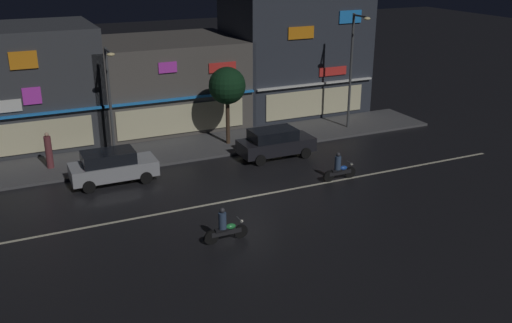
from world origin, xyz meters
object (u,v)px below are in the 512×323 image
object	(u,v)px
streetlamp_mid	(353,63)
pedestrian_on_sidewalk	(49,151)
motorcycle_following	(225,227)
traffic_cone	(127,174)
streetlamp_west	(110,92)
parked_car_near_kerb	(275,142)
motorcycle_lead	(339,168)
parked_car_trailing	(112,166)

from	to	relation	value
streetlamp_mid	pedestrian_on_sidewalk	world-z (taller)	streetlamp_mid
motorcycle_following	traffic_cone	world-z (taller)	motorcycle_following
pedestrian_on_sidewalk	streetlamp_west	bearing A→B (deg)	-28.52
streetlamp_west	streetlamp_mid	size ratio (longest dim) A/B	0.83
parked_car_near_kerb	motorcycle_lead	bearing A→B (deg)	-72.45
pedestrian_on_sidewalk	motorcycle_lead	world-z (taller)	pedestrian_on_sidewalk
streetlamp_west	traffic_cone	xyz separation A→B (m)	(-0.15, -3.55, -3.52)
streetlamp_west	motorcycle_following	size ratio (longest dim) A/B	3.20
pedestrian_on_sidewalk	parked_car_trailing	xyz separation A→B (m)	(2.70, -3.11, -0.19)
streetlamp_mid	parked_car_near_kerb	xyz separation A→B (m)	(-6.74, -2.61, -3.56)
motorcycle_following	motorcycle_lead	bearing A→B (deg)	-154.90
streetlamp_mid	motorcycle_following	distance (m)	17.40
streetlamp_mid	parked_car_trailing	world-z (taller)	streetlamp_mid
streetlamp_west	traffic_cone	bearing A→B (deg)	-92.45
traffic_cone	pedestrian_on_sidewalk	bearing A→B (deg)	139.06
parked_car_trailing	motorcycle_following	distance (m)	8.75
parked_car_near_kerb	streetlamp_west	bearing A→B (deg)	155.46
parked_car_near_kerb	traffic_cone	xyz separation A→B (m)	(-8.44, 0.23, -0.59)
motorcycle_following	parked_car_near_kerb	bearing A→B (deg)	-128.21
streetlamp_west	motorcycle_lead	xyz separation A→B (m)	(9.70, -8.27, -3.16)
streetlamp_west	motorcycle_lead	distance (m)	13.13
streetlamp_mid	parked_car_trailing	size ratio (longest dim) A/B	1.70
streetlamp_mid	traffic_cone	bearing A→B (deg)	-171.09
motorcycle_lead	traffic_cone	world-z (taller)	motorcycle_lead
streetlamp_west	streetlamp_mid	xyz separation A→B (m)	(15.03, -1.17, 0.64)
parked_car_trailing	traffic_cone	size ratio (longest dim) A/B	7.82
streetlamp_west	parked_car_near_kerb	distance (m)	9.57
traffic_cone	parked_car_near_kerb	bearing A→B (deg)	-1.58
parked_car_near_kerb	parked_car_trailing	size ratio (longest dim) A/B	1.00
streetlamp_mid	traffic_cone	xyz separation A→B (m)	(-15.18, -2.38, -4.16)
parked_car_near_kerb	parked_car_trailing	bearing A→B (deg)	179.34
parked_car_trailing	streetlamp_mid	bearing A→B (deg)	-171.05
streetlamp_west	pedestrian_on_sidewalk	world-z (taller)	streetlamp_west
parked_car_near_kerb	traffic_cone	world-z (taller)	parked_car_near_kerb
motorcycle_lead	motorcycle_following	size ratio (longest dim) A/B	1.00
parked_car_near_kerb	traffic_cone	size ratio (longest dim) A/B	7.82
motorcycle_following	traffic_cone	xyz separation A→B (m)	(-2.06, 8.41, -0.36)
parked_car_near_kerb	parked_car_trailing	xyz separation A→B (m)	(-9.18, 0.11, 0.00)
streetlamp_mid	streetlamp_west	bearing A→B (deg)	175.54
streetlamp_mid	traffic_cone	distance (m)	15.92
motorcycle_lead	motorcycle_following	bearing A→B (deg)	-161.74
parked_car_near_kerb	motorcycle_following	world-z (taller)	parked_car_near_kerb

